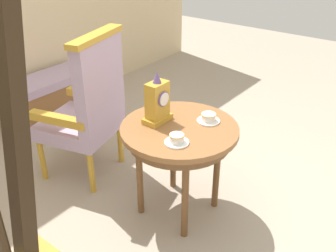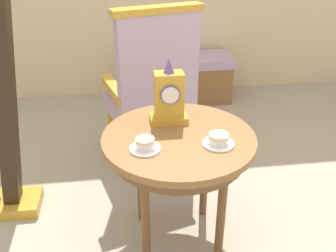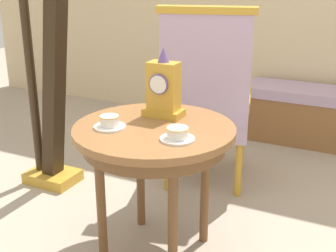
% 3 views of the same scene
% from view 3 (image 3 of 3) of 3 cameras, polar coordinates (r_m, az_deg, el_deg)
% --- Properties ---
extents(side_table, '(0.75, 0.75, 0.66)m').
position_cam_3_polar(side_table, '(2.11, -1.72, -1.99)').
color(side_table, brown).
rests_on(side_table, ground).
extents(teacup_left, '(0.14, 0.14, 0.06)m').
position_cam_3_polar(teacup_left, '(2.08, -7.29, 0.42)').
color(teacup_left, white).
rests_on(teacup_left, side_table).
extents(teacup_right, '(0.15, 0.15, 0.06)m').
position_cam_3_polar(teacup_right, '(1.92, 1.18, -1.06)').
color(teacup_right, white).
rests_on(teacup_right, side_table).
extents(mantel_clock, '(0.19, 0.11, 0.34)m').
position_cam_3_polar(mantel_clock, '(2.19, -0.57, 4.59)').
color(mantel_clock, gold).
rests_on(mantel_clock, side_table).
extents(armchair, '(0.66, 0.66, 1.14)m').
position_cam_3_polar(armchair, '(2.81, 4.80, 3.67)').
color(armchair, '#B299B7').
rests_on(armchair, ground).
extents(harp, '(0.40, 0.24, 1.84)m').
position_cam_3_polar(harp, '(2.88, -14.77, 6.61)').
color(harp, gold).
rests_on(harp, ground).
extents(window_bench, '(0.90, 0.40, 0.44)m').
position_cam_3_polar(window_bench, '(3.81, 16.44, 1.42)').
color(window_bench, '#B299B7').
rests_on(window_bench, ground).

